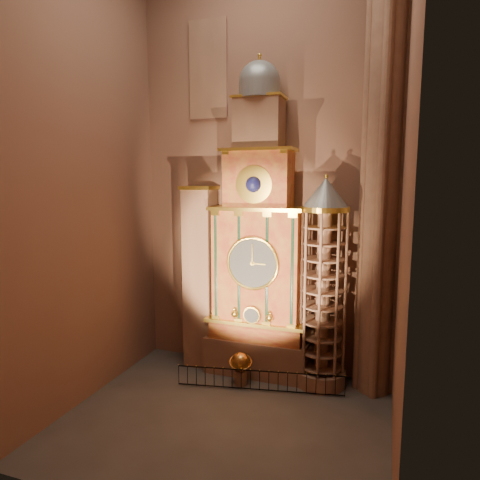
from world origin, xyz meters
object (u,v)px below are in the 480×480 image
at_px(portrait_tower, 200,276).
at_px(astronomical_clock, 258,253).
at_px(iron_railing, 260,381).
at_px(stair_turret, 323,285).
at_px(celestial_globe, 241,365).

bearing_deg(portrait_tower, astronomical_clock, -0.29).
bearing_deg(iron_railing, stair_turret, 32.50).
bearing_deg(portrait_tower, celestial_globe, -29.03).
bearing_deg(stair_turret, iron_railing, -147.50).
xyz_separation_m(portrait_tower, stair_turret, (6.90, -0.28, 0.12)).
bearing_deg(stair_turret, celestial_globe, -160.71).
xyz_separation_m(stair_turret, iron_railing, (-2.78, -1.77, -4.70)).
xyz_separation_m(astronomical_clock, celestial_globe, (-0.42, -1.64, -5.65)).
xyz_separation_m(astronomical_clock, iron_railing, (0.72, -2.03, -6.11)).
bearing_deg(astronomical_clock, celestial_globe, -104.43).
distance_m(astronomical_clock, stair_turret, 3.78).
bearing_deg(celestial_globe, iron_railing, -19.22).
distance_m(portrait_tower, iron_railing, 6.50).
height_order(astronomical_clock, portrait_tower, astronomical_clock).
bearing_deg(iron_railing, portrait_tower, 153.54).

